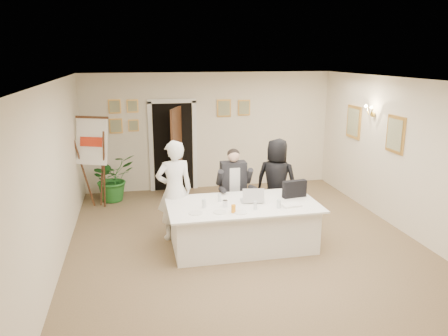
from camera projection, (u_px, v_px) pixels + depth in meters
floor at (245, 244)px, 7.61m from camera, size 7.00×7.00×0.00m
ceiling at (247, 80)px, 6.90m from camera, size 6.00×7.00×0.02m
wall_back at (210, 131)px, 10.57m from camera, size 6.00×0.10×2.80m
wall_front at (344, 259)px, 3.94m from camera, size 6.00×0.10×2.80m
wall_left at (56, 176)px, 6.66m from camera, size 0.10×7.00×2.80m
wall_right at (407, 157)px, 7.85m from camera, size 0.10×7.00×2.80m
doorway at (174, 149)px, 10.31m from camera, size 1.14×0.86×2.20m
pictures_back_wall at (176, 114)px, 10.27m from camera, size 3.40×0.06×0.80m
pictures_right_wall at (372, 128)px, 8.89m from camera, size 0.06×2.20×0.80m
wall_sconce at (371, 111)px, 8.79m from camera, size 0.20×0.30×0.24m
conference_table at (242, 225)px, 7.40m from camera, size 2.52×1.35×0.78m
seated_man at (234, 188)px, 8.24m from camera, size 0.73×0.77×1.52m
flip_chart at (96, 167)px, 9.19m from camera, size 0.70×0.55×1.94m
standing_man at (174, 190)px, 7.63m from camera, size 0.71×0.53×1.78m
standing_woman at (276, 181)px, 8.42m from camera, size 0.97×0.88×1.66m
potted_palm at (113, 178)px, 9.76m from camera, size 1.24×1.20×1.05m
laptop at (251, 193)px, 7.39m from camera, size 0.41×0.43×0.28m
laptop_bag at (294, 189)px, 7.61m from camera, size 0.44×0.17×0.30m
paper_stack at (291, 205)px, 7.19m from camera, size 0.34×0.26×0.03m
plate_left at (195, 213)px, 6.84m from camera, size 0.27×0.27×0.01m
plate_mid at (220, 212)px, 6.89m from camera, size 0.24×0.24×0.01m
plate_near at (241, 212)px, 6.87m from camera, size 0.23×0.23×0.01m
glass_a at (204, 204)px, 7.09m from camera, size 0.09×0.09×0.14m
glass_b at (255, 205)px, 7.01m from camera, size 0.06×0.06×0.14m
glass_c at (279, 204)px, 7.08m from camera, size 0.08×0.08×0.14m
glass_d at (220, 198)px, 7.38m from camera, size 0.07×0.07×0.14m
oj_glass at (233, 209)px, 6.86m from camera, size 0.08×0.08×0.13m
steel_jug at (225, 203)px, 7.14m from camera, size 0.10×0.10×0.11m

